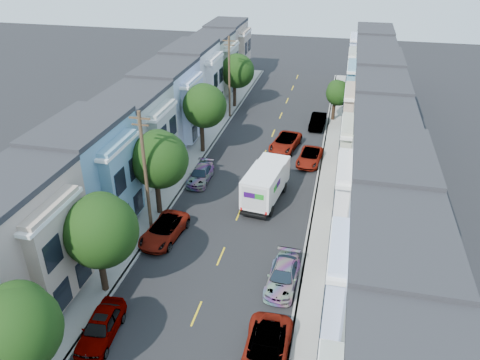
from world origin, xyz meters
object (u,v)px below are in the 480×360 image
object	(u,v)px
tree_far_r	(338,93)
parked_right_b	(283,276)
tree_c	(158,160)
tree_a	(15,331)
parked_left_b	(101,327)
parked_right_c	(310,157)
parked_right_d	(318,121)
tree_b	(100,231)
parked_left_d	(201,175)
fedex_truck	(266,183)
utility_pole_near	(146,174)
utility_pole_far	(229,78)
parked_left_c	(164,230)
lead_sedan	(285,142)
parked_right_a	(266,352)
tree_e	(237,71)
tree_d	(204,106)

from	to	relation	value
tree_far_r	parked_right_b	distance (m)	32.05
tree_c	parked_right_b	bearing A→B (deg)	-30.49
tree_a	parked_left_b	xyz separation A→B (m)	(1.40, 4.59, -4.08)
parked_right_c	parked_right_d	bearing A→B (deg)	94.57
tree_b	tree_c	world-z (taller)	tree_c
parked_right_b	tree_a	bearing A→B (deg)	-131.77
parked_left_d	parked_right_d	xyz separation A→B (m)	(9.80, 16.22, 0.10)
tree_far_r	fedex_truck	world-z (taller)	tree_far_r
utility_pole_near	parked_right_c	distance (m)	19.29
tree_b	fedex_truck	distance (m)	16.38
utility_pole_near	utility_pole_far	bearing A→B (deg)	90.00
utility_pole_near	parked_left_c	size ratio (longest dim) A/B	1.91
parked_right_c	parked_left_c	bearing A→B (deg)	-117.24
utility_pole_near	parked_left_d	world-z (taller)	utility_pole_near
lead_sedan	parked_left_c	xyz separation A→B (m)	(-6.87, -18.71, -0.04)
utility_pole_near	parked_left_c	bearing A→B (deg)	-28.22
utility_pole_far	parked_left_b	world-z (taller)	utility_pole_far
parked_right_a	parked_right_d	xyz separation A→B (m)	(0.00, 35.74, 0.00)
parked_left_d	parked_right_c	size ratio (longest dim) A/B	0.93
parked_left_d	parked_right_c	world-z (taller)	parked_left_d
lead_sedan	parked_right_d	xyz separation A→B (m)	(2.93, 7.13, 0.00)
utility_pole_near	parked_left_b	distance (m)	11.94
parked_left_d	tree_e	bearing A→B (deg)	92.31
tree_e	parked_right_a	xyz separation A→B (m)	(11.20, -40.58, -4.13)
tree_a	tree_d	world-z (taller)	tree_d
tree_d	parked_left_b	xyz separation A→B (m)	(1.40, -26.18, -4.47)
tree_c	utility_pole_near	world-z (taller)	utility_pole_near
parked_right_c	parked_left_b	bearing A→B (deg)	-106.03
tree_b	tree_far_r	world-z (taller)	tree_b
parked_right_b	parked_right_d	size ratio (longest dim) A/B	1.01
parked_right_b	fedex_truck	bearing A→B (deg)	108.60
utility_pole_far	parked_right_d	distance (m)	12.06
utility_pole_near	parked_right_d	xyz separation A→B (m)	(11.20, 25.09, -4.38)
tree_far_r	parked_right_a	xyz separation A→B (m)	(-2.00, -38.47, -2.76)
tree_c	tree_d	size ratio (longest dim) A/B	0.99
lead_sedan	utility_pole_far	bearing A→B (deg)	144.79
tree_a	tree_e	bearing A→B (deg)	90.00
tree_c	parked_right_c	distance (m)	17.35
utility_pole_near	tree_a	bearing A→B (deg)	-90.01
parked_left_b	parked_right_d	bearing A→B (deg)	70.03
tree_a	utility_pole_far	size ratio (longest dim) A/B	0.70
tree_c	parked_left_c	distance (m)	5.67
parked_right_d	parked_right_b	bearing A→B (deg)	-87.22
tree_e	parked_left_b	bearing A→B (deg)	-88.04
parked_left_d	parked_right_a	xyz separation A→B (m)	(9.80, -19.52, 0.09)
parked_right_b	utility_pole_far	bearing A→B (deg)	112.76
parked_right_d	tree_a	bearing A→B (deg)	-102.61
tree_far_r	parked_right_c	distance (m)	13.24
tree_d	tree_a	bearing A→B (deg)	-90.00
parked_left_c	utility_pole_near	bearing A→B (deg)	157.30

